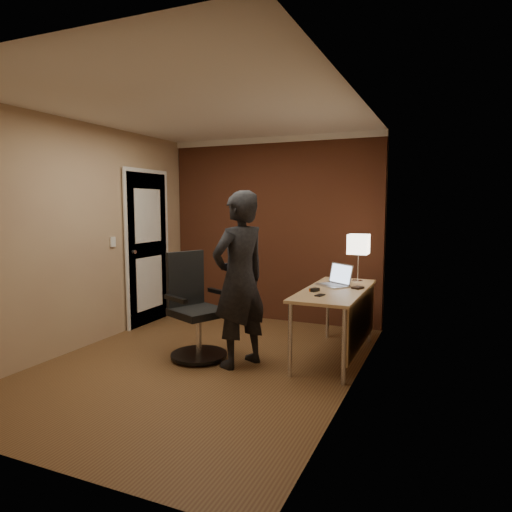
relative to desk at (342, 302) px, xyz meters
name	(u,v)px	position (x,y,z in m)	size (l,w,h in m)	color
room	(242,222)	(-1.53, 0.85, 0.77)	(4.00, 4.00, 4.00)	brown
desk	(342,302)	(0.00, 0.00, 0.00)	(0.60, 1.50, 0.73)	tan
desk_lamp	(358,245)	(0.05, 0.55, 0.55)	(0.22, 0.22, 0.54)	silver
laptop	(336,280)	(-0.11, 0.20, 0.19)	(0.42, 0.40, 0.23)	silver
mouse	(314,290)	(-0.23, -0.22, 0.14)	(0.06, 0.10, 0.03)	black
phone	(320,295)	(-0.12, -0.41, 0.13)	(0.06, 0.12, 0.01)	black
wallet	(358,288)	(0.14, 0.11, 0.14)	(0.09, 0.11, 0.02)	black
office_chair	(195,313)	(-1.42, -0.57, -0.12)	(0.65, 0.69, 1.08)	black
person	(240,280)	(-0.88, -0.59, 0.26)	(0.63, 0.41, 1.73)	black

